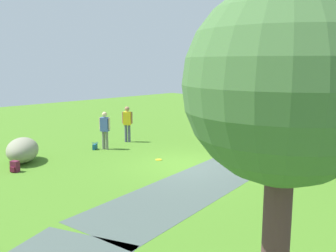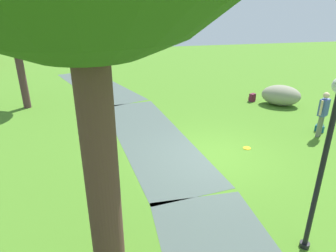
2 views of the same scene
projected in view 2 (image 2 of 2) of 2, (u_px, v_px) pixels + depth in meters
name	position (u px, v px, depth m)	size (l,w,h in m)	color
ground_plane	(212.00, 157.00, 9.88)	(48.00, 48.00, 0.00)	#477922
footpath_segment_mid	(151.00, 136.00, 11.33)	(8.25, 3.47, 0.01)	#45534D
footpath_segment_far	(97.00, 86.00, 17.87)	(8.31, 5.21, 0.01)	#45534D
young_tree_near_path	(13.00, 29.00, 12.95)	(2.31, 2.31, 4.75)	#513334
lamp_post	(326.00, 152.00, 5.45)	(0.28, 0.28, 3.58)	black
lawn_boulder	(281.00, 95.00, 14.45)	(1.97, 2.14, 0.97)	gray
woman_with_handbag	(323.00, 111.00, 10.96)	(0.38, 0.47, 1.70)	slate
handbag_on_grass	(319.00, 128.00, 11.66)	(0.38, 0.38, 0.31)	navy
backpack_by_boulder	(252.00, 98.00, 15.07)	(0.34, 0.34, 0.40)	maroon
frisbee_on_grass	(247.00, 148.00, 10.41)	(0.26, 0.26, 0.02)	gold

